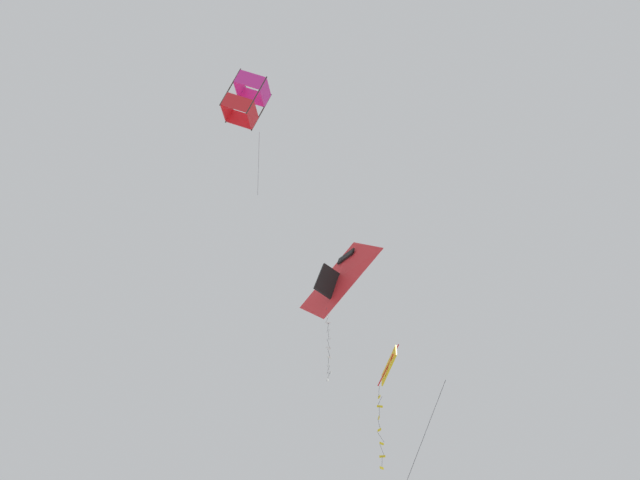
{
  "coord_description": "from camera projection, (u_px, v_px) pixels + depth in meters",
  "views": [
    {
      "loc": [
        32.33,
        1.78,
        21.68
      ],
      "look_at": [
        3.85,
        -1.85,
        37.11
      ],
      "focal_mm": 57.2,
      "sensor_mm": 36.0,
      "label": 1
    }
  ],
  "objects": [
    {
      "name": "kite_box_highest",
      "position": [
        246.0,
        100.0,
        35.89
      ],
      "size": [
        1.65,
        1.68,
        5.32
      ],
      "rotation": [
        0.42,
        0.0,
        3.16
      ],
      "color": "#DB2D93"
    },
    {
      "name": "kite_delta_upper_right",
      "position": [
        337.0,
        280.0,
        31.83
      ],
      "size": [
        3.29,
        2.86,
        4.52
      ],
      "rotation": [
        0.37,
        0.0,
        3.81
      ],
      "color": "red"
    },
    {
      "name": "kite_diamond_near_right",
      "position": [
        389.0,
        370.0,
        29.91
      ],
      "size": [
        2.9,
        2.21,
        7.24
      ],
      "rotation": [
        0.51,
        0.0,
        3.86
      ],
      "color": "yellow"
    }
  ]
}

